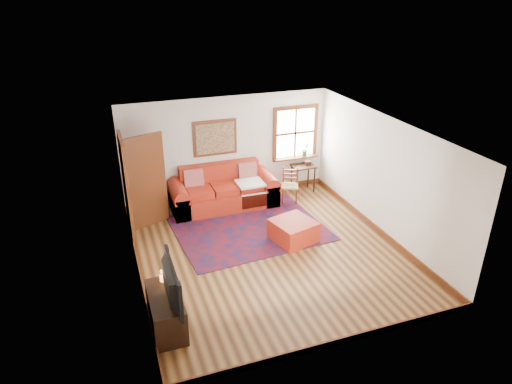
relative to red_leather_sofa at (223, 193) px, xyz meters
name	(u,v)px	position (x,y,z in m)	size (l,w,h in m)	color
ground	(268,251)	(0.26, -2.27, -0.32)	(5.50, 5.50, 0.00)	#452712
room_envelope	(269,174)	(0.26, -2.26, 1.33)	(5.04, 5.54, 2.52)	silver
window	(297,138)	(2.05, 0.43, 0.99)	(1.18, 0.20, 1.38)	white
doorway	(139,183)	(-1.94, -0.49, 0.75)	(0.89, 1.08, 2.14)	black
framed_artwork	(215,138)	(-0.04, 0.44, 1.23)	(1.05, 0.07, 0.85)	#5E2C14
persian_rug	(249,228)	(0.20, -1.26, -0.31)	(3.08, 2.46, 0.02)	maroon
red_leather_sofa	(223,193)	(0.00, 0.00, 0.00)	(2.47, 1.02, 0.96)	#AB2816
red_ottoman	(293,231)	(0.90, -2.05, -0.10)	(0.78, 0.78, 0.45)	#AB2816
side_table	(303,170)	(2.13, 0.14, 0.24)	(0.57, 0.43, 0.69)	black
ladder_back_chair	(290,184)	(1.58, -0.30, 0.13)	(0.51, 0.50, 0.84)	tan
media_cabinet	(166,311)	(-1.98, -3.77, -0.03)	(0.48, 1.06, 0.58)	black
television	(166,284)	(-1.96, -3.92, 0.58)	(1.11, 0.15, 0.64)	black
candle_hurricane	(163,277)	(-1.93, -3.39, 0.35)	(0.12, 0.12, 0.18)	silver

